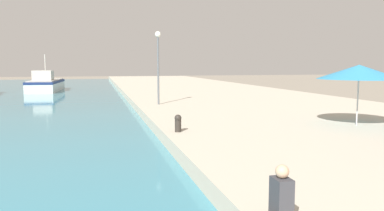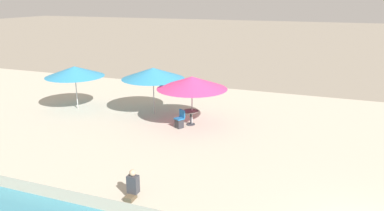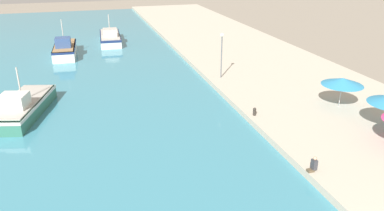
# 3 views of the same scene
# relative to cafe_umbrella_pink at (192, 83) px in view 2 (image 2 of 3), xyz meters

# --- Properties ---
(cafe_umbrella_pink) EXTENTS (3.57, 3.57, 2.51)m
(cafe_umbrella_pink) POSITION_rel_cafe_umbrella_pink_xyz_m (0.00, 0.00, 0.00)
(cafe_umbrella_pink) COLOR #B7B7B7
(cafe_umbrella_pink) RESTS_ON quay_promenade
(cafe_umbrella_white) EXTENTS (3.47, 3.47, 2.61)m
(cafe_umbrella_white) POSITION_rel_cafe_umbrella_pink_xyz_m (0.91, 2.63, 0.11)
(cafe_umbrella_white) COLOR #B7B7B7
(cafe_umbrella_white) RESTS_ON quay_promenade
(cafe_umbrella_striped) EXTENTS (3.34, 3.34, 2.51)m
(cafe_umbrella_striped) POSITION_rel_cafe_umbrella_pink_xyz_m (0.18, 7.26, 0.02)
(cafe_umbrella_striped) COLOR #B7B7B7
(cafe_umbrella_striped) RESTS_ON quay_promenade
(cafe_table) EXTENTS (0.80, 0.80, 0.74)m
(cafe_table) POSITION_rel_cafe_umbrella_pink_xyz_m (-0.10, 0.03, -1.66)
(cafe_table) COLOR #333338
(cafe_table) RESTS_ON quay_promenade
(cafe_chair_left) EXTENTS (0.57, 0.56, 0.91)m
(cafe_chair_left) POSITION_rel_cafe_umbrella_pink_xyz_m (-0.73, 0.38, -1.87)
(cafe_chair_left) COLOR #2D2D33
(cafe_chair_left) RESTS_ON quay_promenade
(person_at_quay) EXTENTS (0.53, 0.36, 0.98)m
(person_at_quay) POSITION_rel_cafe_umbrella_pink_xyz_m (-7.53, -0.81, -1.76)
(person_at_quay) COLOR brown
(person_at_quay) RESTS_ON quay_promenade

